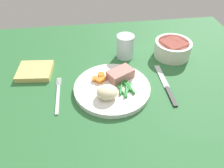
{
  "coord_description": "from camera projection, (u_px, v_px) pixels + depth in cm",
  "views": [
    {
      "loc": [
        -5.08,
        -56.01,
        51.82
      ],
      "look_at": [
        2.04,
        -2.66,
        4.6
      ],
      "focal_mm": 36.25,
      "sensor_mm": 36.0,
      "label": 1
    }
  ],
  "objects": [
    {
      "name": "dining_table",
      "position": [
        105.0,
        87.0,
        0.76
      ],
      "size": [
        120.0,
        90.0,
        2.0
      ],
      "color": "#2D6B38",
      "rests_on": "ground"
    },
    {
      "name": "carrot_slices",
      "position": [
        100.0,
        78.0,
        0.75
      ],
      "size": [
        4.63,
        4.44,
        1.25
      ],
      "color": "orange",
      "rests_on": "dinner_plate"
    },
    {
      "name": "meat_portion",
      "position": [
        120.0,
        74.0,
        0.74
      ],
      "size": [
        9.69,
        8.36,
        3.08
      ],
      "primitive_type": "cube",
      "rotation": [
        0.0,
        0.0,
        0.5
      ],
      "color": "#B2756B",
      "rests_on": "dinner_plate"
    },
    {
      "name": "napkin",
      "position": [
        35.0,
        71.0,
        0.79
      ],
      "size": [
        12.62,
        11.53,
        1.81
      ],
      "primitive_type": "cube",
      "rotation": [
        0.0,
        0.0,
        -0.1
      ],
      "color": "#DBBC6B",
      "rests_on": "dining_table"
    },
    {
      "name": "knife",
      "position": [
        166.0,
        85.0,
        0.75
      ],
      "size": [
        1.7,
        20.5,
        0.64
      ],
      "rotation": [
        0.0,
        0.0,
        -0.03
      ],
      "color": "black",
      "rests_on": "dining_table"
    },
    {
      "name": "green_beans",
      "position": [
        126.0,
        87.0,
        0.71
      ],
      "size": [
        5.49,
        9.13,
        0.9
      ],
      "color": "#2D8C38",
      "rests_on": "dinner_plate"
    },
    {
      "name": "mashed_potatoes",
      "position": [
        107.0,
        92.0,
        0.68
      ],
      "size": [
        6.46,
        5.84,
        3.64
      ],
      "primitive_type": "ellipsoid",
      "color": "beige",
      "rests_on": "dinner_plate"
    },
    {
      "name": "dinner_plate",
      "position": [
        112.0,
        88.0,
        0.73
      ],
      "size": [
        24.51,
        24.51,
        1.6
      ],
      "primitive_type": "cylinder",
      "color": "white",
      "rests_on": "dining_table"
    },
    {
      "name": "water_glass",
      "position": [
        125.0,
        48.0,
        0.85
      ],
      "size": [
        6.59,
        6.59,
        8.86
      ],
      "color": "silver",
      "rests_on": "dining_table"
    },
    {
      "name": "fork",
      "position": [
        58.0,
        95.0,
        0.71
      ],
      "size": [
        1.44,
        16.6,
        0.4
      ],
      "rotation": [
        0.0,
        0.0,
        0.06
      ],
      "color": "silver",
      "rests_on": "dining_table"
    },
    {
      "name": "salad_bowl",
      "position": [
        173.0,
        48.0,
        0.86
      ],
      "size": [
        13.7,
        13.7,
        5.95
      ],
      "color": "silver",
      "rests_on": "dining_table"
    }
  ]
}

